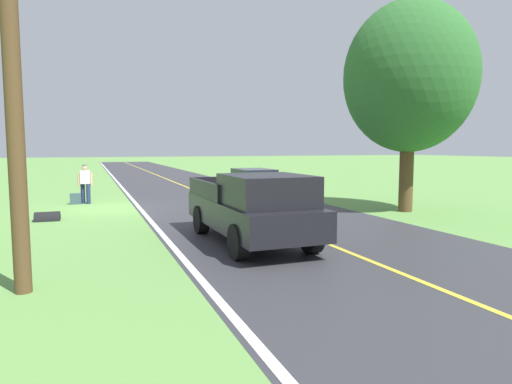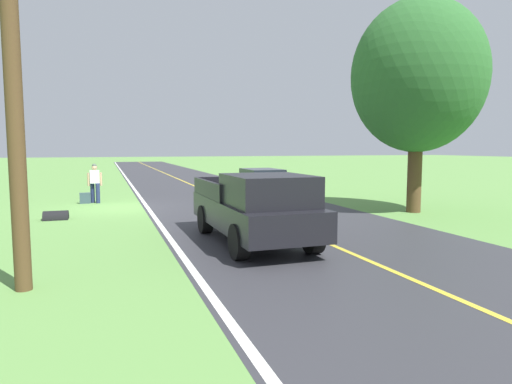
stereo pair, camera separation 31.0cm
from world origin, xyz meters
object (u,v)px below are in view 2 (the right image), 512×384
at_px(hitchhiker_walking, 95,181).
at_px(suitcase_carried, 85,198).
at_px(utility_pole_roadside, 13,77).
at_px(tree_far_side_near, 418,77).
at_px(sedan_near_oncoming, 261,182).
at_px(pickup_truck_passing, 256,206).

xyz_separation_m(hitchhiker_walking, suitcase_carried, (0.42, 0.09, -0.74)).
xyz_separation_m(suitcase_carried, utility_pole_roadside, (0.54, 12.51, 3.39)).
height_order(suitcase_carried, utility_pole_roadside, utility_pole_roadside).
bearing_deg(tree_far_side_near, sedan_near_oncoming, -60.32).
bearing_deg(pickup_truck_passing, utility_pole_roadside, 24.22).
bearing_deg(utility_pole_roadside, suitcase_carried, -92.47).
distance_m(hitchhiker_walking, pickup_truck_passing, 11.11).
bearing_deg(utility_pole_roadside, tree_far_side_near, -155.57).
bearing_deg(utility_pole_roadside, pickup_truck_passing, -155.78).
bearing_deg(utility_pole_roadside, sedan_near_oncoming, -125.07).
distance_m(hitchhiker_walking, tree_far_side_near, 14.08).
height_order(hitchhiker_walking, utility_pole_roadside, utility_pole_roadside).
distance_m(hitchhiker_walking, suitcase_carried, 0.86).
bearing_deg(tree_far_side_near, utility_pole_roadside, 24.43).
height_order(hitchhiker_walking, suitcase_carried, hitchhiker_walking).
bearing_deg(suitcase_carried, sedan_near_oncoming, 88.02).
height_order(hitchhiker_walking, tree_far_side_near, tree_far_side_near).
bearing_deg(sedan_near_oncoming, utility_pole_roadside, 54.93).
xyz_separation_m(pickup_truck_passing, tree_far_side_near, (-7.50, -3.43, 4.11)).
relative_size(suitcase_carried, pickup_truck_passing, 0.09).
bearing_deg(sedan_near_oncoming, hitchhiker_walking, -1.52).
bearing_deg(hitchhiker_walking, tree_far_side_near, 149.14).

